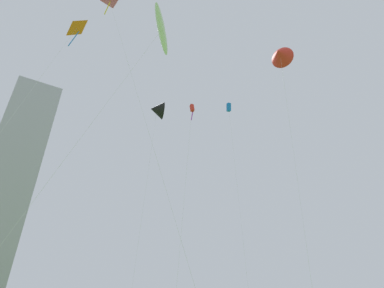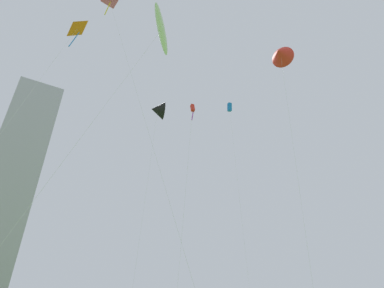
{
  "view_description": "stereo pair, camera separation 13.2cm",
  "coord_description": "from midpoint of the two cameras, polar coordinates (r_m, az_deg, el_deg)",
  "views": [
    {
      "loc": [
        -7.92,
        -8.33,
        1.77
      ],
      "look_at": [
        -0.47,
        10.85,
        13.71
      ],
      "focal_mm": 27.55,
      "sensor_mm": 36.0,
      "label": 1
    },
    {
      "loc": [
        -7.79,
        -8.38,
        1.77
      ],
      "look_at": [
        -0.47,
        10.85,
        13.71
      ],
      "focal_mm": 27.55,
      "sensor_mm": 36.0,
      "label": 2
    }
  ],
  "objects": [
    {
      "name": "kite_flying_5",
      "position": [
        38.99,
        0.19,
        6.58
      ],
      "size": [
        0.49,
        5.58,
        25.98
      ],
      "color": "silver",
      "rests_on": "ground"
    },
    {
      "name": "kite_flying_4",
      "position": [
        38.35,
        16.85,
        16.37
      ],
      "size": [
        3.56,
        5.64,
        30.33
      ],
      "color": "silver",
      "rests_on": "ground"
    },
    {
      "name": "kite_flying_6",
      "position": [
        54.49,
        7.37,
        6.98
      ],
      "size": [
        1.04,
        3.18,
        35.4
      ],
      "color": "silver",
      "rests_on": "ground"
    },
    {
      "name": "kite_flying_2",
      "position": [
        45.21,
        -6.59,
        6.56
      ],
      "size": [
        3.53,
        6.4,
        29.98
      ],
      "color": "silver",
      "rests_on": "ground"
    },
    {
      "name": "distant_highrise_0",
      "position": [
        157.56,
        -31.55,
        -6.36
      ],
      "size": [
        22.98,
        17.59,
        107.34
      ],
      "primitive_type": "cube",
      "rotation": [
        0.0,
        0.0,
        0.15
      ],
      "color": "#A8A8AD",
      "rests_on": "ground"
    },
    {
      "name": "kite_flying_7",
      "position": [
        41.24,
        -21.41,
        19.8
      ],
      "size": [
        4.74,
        10.24,
        33.27
      ],
      "color": "silver",
      "rests_on": "ground"
    },
    {
      "name": "kite_flying_8",
      "position": [
        39.22,
        -15.55,
        24.95
      ],
      "size": [
        9.41,
        9.81,
        34.08
      ],
      "color": "silver",
      "rests_on": "ground"
    },
    {
      "name": "kite_flying_0",
      "position": [
        29.94,
        -5.83,
        21.08
      ],
      "size": [
        10.23,
        5.01,
        26.33
      ],
      "color": "silver",
      "rests_on": "ground"
    }
  ]
}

